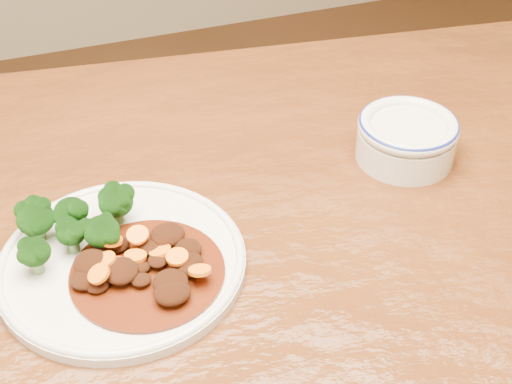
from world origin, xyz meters
name	(u,v)px	position (x,y,z in m)	size (l,w,h in m)	color
dining_table	(222,296)	(0.00, 0.00, 0.67)	(1.60, 1.09, 0.75)	#532A0E
dinner_plate	(122,261)	(-0.11, 0.01, 0.76)	(0.27, 0.27, 0.02)	silver
broccoli_florets	(73,223)	(-0.15, 0.05, 0.79)	(0.13, 0.09, 0.05)	#62904A
mince_stew	(144,266)	(-0.09, -0.02, 0.77)	(0.16, 0.16, 0.03)	#4F1A08
dip_bowl	(407,137)	(0.27, 0.08, 0.78)	(0.13, 0.13, 0.06)	beige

